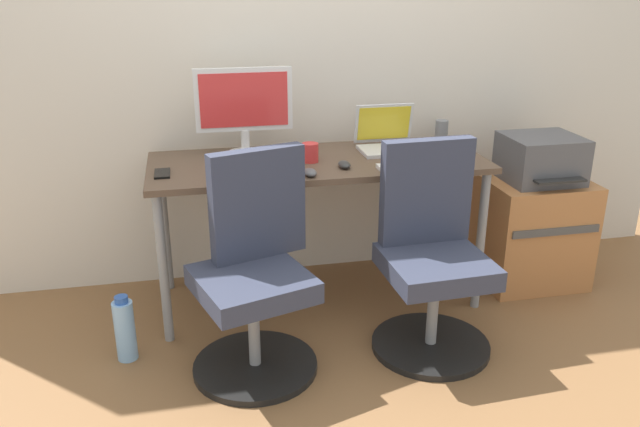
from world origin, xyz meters
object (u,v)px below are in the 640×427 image
object	(u,v)px
printer	(541,159)
water_bottle_on_floor	(125,329)
office_chair_right	(431,258)
side_cabinet	(532,231)
desktop_monitor	(244,105)
coffee_mug	(310,153)
office_chair_left	(255,275)
open_laptop	(388,139)

from	to	relation	value
printer	water_bottle_on_floor	world-z (taller)	printer
office_chair_right	water_bottle_on_floor	xyz separation A→B (m)	(-1.36, 0.14, -0.28)
side_cabinet	printer	distance (m)	0.41
desktop_monitor	coffee_mug	size ratio (longest dim) A/B	5.22
office_chair_left	open_laptop	size ratio (longest dim) A/B	3.03
printer	water_bottle_on_floor	bearing A→B (deg)	-170.77
open_laptop	coffee_mug	distance (m)	0.46
coffee_mug	printer	bearing A→B (deg)	-0.76
side_cabinet	desktop_monitor	world-z (taller)	desktop_monitor
open_laptop	coffee_mug	bearing A→B (deg)	-161.73
side_cabinet	printer	bearing A→B (deg)	-90.00
office_chair_left	coffee_mug	xyz separation A→B (m)	(0.34, 0.51, 0.38)
office_chair_left	side_cabinet	xyz separation A→B (m)	(1.57, 0.49, -0.13)
office_chair_left	coffee_mug	world-z (taller)	office_chair_left
printer	water_bottle_on_floor	distance (m)	2.24
printer	open_laptop	distance (m)	0.82
office_chair_left	side_cabinet	bearing A→B (deg)	17.37
open_laptop	office_chair_right	bearing A→B (deg)	-88.93
water_bottle_on_floor	open_laptop	distance (m)	1.59
desktop_monitor	coffee_mug	bearing A→B (deg)	-35.30
office_chair_right	printer	distance (m)	0.96
desktop_monitor	coffee_mug	xyz separation A→B (m)	(0.29, -0.21, -0.20)
office_chair_left	water_bottle_on_floor	size ratio (longest dim) A/B	3.03
open_laptop	coffee_mug	size ratio (longest dim) A/B	3.37
office_chair_right	printer	size ratio (longest dim) A/B	2.35
side_cabinet	desktop_monitor	xyz separation A→B (m)	(-1.52, 0.22, 0.71)
printer	desktop_monitor	distance (m)	1.57
office_chair_left	open_laptop	world-z (taller)	open_laptop
office_chair_left	open_laptop	bearing A→B (deg)	39.90
side_cabinet	coffee_mug	world-z (taller)	coffee_mug
desktop_monitor	open_laptop	world-z (taller)	desktop_monitor
office_chair_right	coffee_mug	xyz separation A→B (m)	(-0.45, 0.50, 0.38)
office_chair_left	office_chair_right	distance (m)	0.79
office_chair_left	coffee_mug	size ratio (longest dim) A/B	10.22
office_chair_right	water_bottle_on_floor	size ratio (longest dim) A/B	3.03
water_bottle_on_floor	open_laptop	world-z (taller)	open_laptop
desktop_monitor	open_laptop	xyz separation A→B (m)	(0.73, -0.06, -0.19)
office_chair_right	coffee_mug	world-z (taller)	office_chair_right
office_chair_left	water_bottle_on_floor	bearing A→B (deg)	165.87
office_chair_right	desktop_monitor	bearing A→B (deg)	136.22
desktop_monitor	coffee_mug	world-z (taller)	desktop_monitor
office_chair_left	printer	size ratio (longest dim) A/B	2.35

